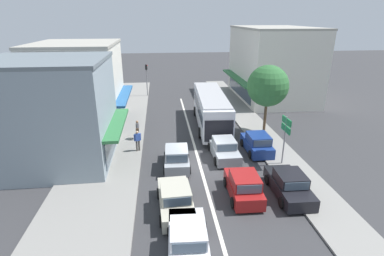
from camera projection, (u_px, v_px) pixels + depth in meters
name	position (u px, v px, depth m)	size (l,w,h in m)	color
ground_plane	(199.00, 162.00, 21.75)	(140.00, 140.00, 0.00)	#353538
lane_centre_line	(193.00, 141.00, 25.48)	(0.20, 28.00, 0.01)	silver
sidewalk_left	(115.00, 135.00, 26.62)	(5.20, 44.00, 0.14)	gray
kerb_right	(256.00, 129.00, 27.95)	(2.80, 44.00, 0.12)	gray
shopfront_corner_near	(51.00, 113.00, 20.70)	(8.90, 7.51, 7.40)	#84939E
shopfront_mid_block	(80.00, 85.00, 28.41)	(8.21, 8.99, 7.75)	silver
building_right_far	(272.00, 64.00, 37.43)	(9.15, 12.74, 8.79)	silver
city_bus	(211.00, 107.00, 28.26)	(3.12, 10.97, 3.23)	silver
hatchback_queue_gap_filler	(244.00, 186.00, 17.36)	(1.91, 3.75, 1.54)	maroon
hatchback_behind_bus_near	(177.00, 158.00, 20.81)	(1.94, 3.77, 1.54)	#9EA3A8
sedan_queue_far_back	(176.00, 199.00, 16.17)	(2.04, 4.28, 1.47)	#B7B29E
sedan_behind_bus_mid	(224.00, 149.00, 22.37)	(1.94, 4.22, 1.47)	#9EA3A8
sedan_adjacent_lane_trail	(188.00, 241.00, 13.19)	(2.04, 4.27, 1.47)	silver
parked_sedan_kerb_front	(289.00, 185.00, 17.58)	(1.98, 4.24, 1.47)	black
parked_hatchback_kerb_second	(257.00, 144.00, 23.15)	(1.83, 3.71, 1.54)	navy
traffic_light_downstreet	(147.00, 75.00, 38.61)	(0.33, 0.24, 4.20)	gray
directional_road_sign	(286.00, 129.00, 20.44)	(0.10, 1.40, 3.60)	gray
street_tree_right	(268.00, 86.00, 25.51)	(3.54, 3.54, 6.16)	brown
pedestrian_with_handbag_near	(138.00, 129.00, 25.25)	(0.25, 0.65, 1.63)	#4C4742
pedestrian_browsing_midblock	(138.00, 140.00, 22.99)	(0.53, 0.34, 1.63)	#4C4742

